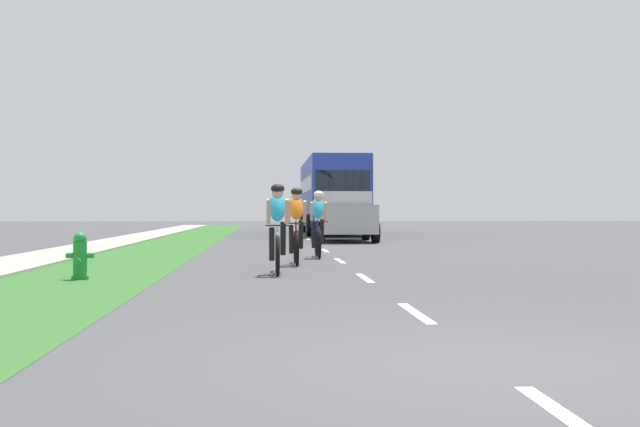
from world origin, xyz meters
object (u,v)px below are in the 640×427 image
at_px(cyclist_trailing, 296,225).
at_px(bus_blue, 332,193).
at_px(suv_silver, 344,215).
at_px(fire_hydrant_green, 80,256).
at_px(cyclist_lead, 278,228).
at_px(cyclist_distant, 318,223).

xyz_separation_m(cyclist_trailing, bus_blue, (2.50, 22.40, 1.17)).
bearing_deg(suv_silver, bus_blue, 88.22).
xyz_separation_m(fire_hydrant_green, bus_blue, (6.13, 25.84, 1.61)).
xyz_separation_m(cyclist_lead, cyclist_trailing, (0.42, 2.43, 0.00)).
height_order(cyclist_trailing, cyclist_distant, same).
height_order(fire_hydrant_green, cyclist_trailing, cyclist_trailing).
distance_m(fire_hydrant_green, bus_blue, 26.60).
height_order(cyclist_lead, bus_blue, bus_blue).
distance_m(cyclist_trailing, bus_blue, 22.57).
relative_size(fire_hydrant_green, cyclist_distant, 0.44).
distance_m(fire_hydrant_green, cyclist_lead, 3.39).
bearing_deg(fire_hydrant_green, cyclist_trailing, 43.45).
bearing_deg(cyclist_trailing, cyclist_lead, -99.76).
height_order(cyclist_lead, cyclist_trailing, same).
xyz_separation_m(fire_hydrant_green, suv_silver, (5.83, 16.24, 0.58)).
bearing_deg(cyclist_trailing, fire_hydrant_green, -136.55).
bearing_deg(bus_blue, fire_hydrant_green, -103.35).
distance_m(cyclist_lead, suv_silver, 15.45).
bearing_deg(cyclist_trailing, cyclist_distant, 76.51).
bearing_deg(fire_hydrant_green, suv_silver, 70.24).
relative_size(cyclist_trailing, suv_silver, 0.37).
height_order(cyclist_trailing, suv_silver, suv_silver).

